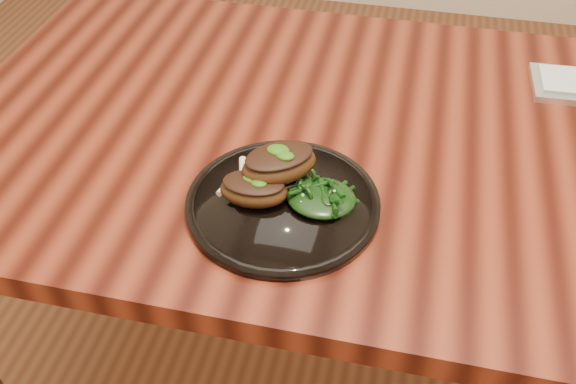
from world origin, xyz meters
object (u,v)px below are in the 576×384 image
object	(u,v)px
lamb_chop_front	(253,189)
greens_heap	(322,195)
desk	(428,182)
plate	(283,203)

from	to	relation	value
lamb_chop_front	greens_heap	distance (m)	0.09
desk	lamb_chop_front	size ratio (longest dim) A/B	15.69
desk	plate	bearing A→B (deg)	-135.63
plate	greens_heap	bearing A→B (deg)	5.19
greens_heap	plate	bearing A→B (deg)	-174.81
desk	lamb_chop_front	world-z (taller)	lamb_chop_front
lamb_chop_front	plate	bearing A→B (deg)	13.59
desk	plate	world-z (taller)	plate
lamb_chop_front	greens_heap	world-z (taller)	lamb_chop_front
greens_heap	lamb_chop_front	bearing A→B (deg)	-171.19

